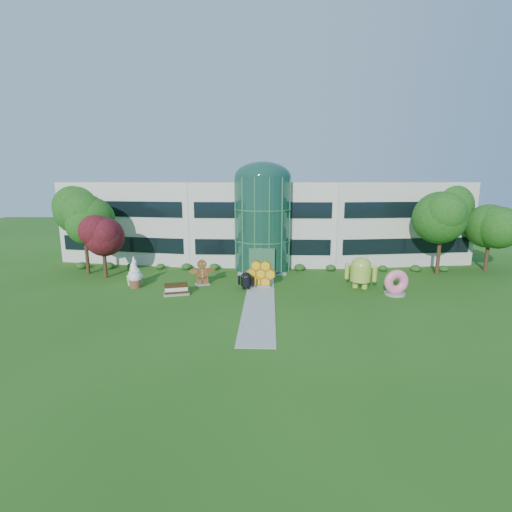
# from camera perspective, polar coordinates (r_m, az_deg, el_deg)

# --- Properties ---
(ground) EXTENTS (140.00, 140.00, 0.00)m
(ground) POSITION_cam_1_polar(r_m,az_deg,el_deg) (29.22, 0.51, -7.34)
(ground) COLOR #215114
(ground) RESTS_ON ground
(building) EXTENTS (46.00, 15.00, 9.30)m
(building) POSITION_cam_1_polar(r_m,az_deg,el_deg) (45.91, 1.15, 5.46)
(building) COLOR beige
(building) RESTS_ON ground
(atrium) EXTENTS (6.00, 6.00, 9.80)m
(atrium) POSITION_cam_1_polar(r_m,az_deg,el_deg) (39.92, 1.01, 4.93)
(atrium) COLOR #194738
(atrium) RESTS_ON ground
(walkway) EXTENTS (2.40, 20.00, 0.04)m
(walkway) POSITION_cam_1_polar(r_m,az_deg,el_deg) (31.11, 0.62, -6.13)
(walkway) COLOR #9E9E93
(walkway) RESTS_ON ground
(tree_red) EXTENTS (4.00, 4.00, 6.00)m
(tree_red) POSITION_cam_1_polar(r_m,az_deg,el_deg) (39.26, -22.39, 1.16)
(tree_red) COLOR #3F0C14
(tree_red) RESTS_ON ground
(trees_backdrop) EXTENTS (52.00, 8.00, 8.40)m
(trees_backdrop) POSITION_cam_1_polar(r_m,az_deg,el_deg) (41.00, 1.03, 4.12)
(trees_backdrop) COLOR #1D4912
(trees_backdrop) RESTS_ON ground
(android_green) EXTENTS (3.46, 2.95, 3.32)m
(android_green) POSITION_cam_1_polar(r_m,az_deg,el_deg) (34.22, 15.82, -2.10)
(android_green) COLOR #98BB3C
(android_green) RESTS_ON ground
(android_black) EXTENTS (1.77, 1.37, 1.79)m
(android_black) POSITION_cam_1_polar(r_m,az_deg,el_deg) (32.78, -1.53, -3.62)
(android_black) COLOR black
(android_black) RESTS_ON ground
(donut) EXTENTS (2.28, 1.38, 2.22)m
(donut) POSITION_cam_1_polar(r_m,az_deg,el_deg) (33.25, 20.69, -3.78)
(donut) COLOR #FC608D
(donut) RESTS_ON ground
(gingerbread) EXTENTS (2.77, 1.85, 2.39)m
(gingerbread) POSITION_cam_1_polar(r_m,az_deg,el_deg) (34.46, -8.29, -2.48)
(gingerbread) COLOR brown
(gingerbread) RESTS_ON ground
(ice_cream_sandwich) EXTENTS (2.33, 1.61, 0.94)m
(ice_cream_sandwich) POSITION_cam_1_polar(r_m,az_deg,el_deg) (32.06, -12.17, -5.02)
(ice_cream_sandwich) COLOR #301D0A
(ice_cream_sandwich) RESTS_ON ground
(honeycomb) EXTENTS (2.90, 1.36, 2.20)m
(honeycomb) POSITION_cam_1_polar(r_m,az_deg,el_deg) (33.61, 0.77, -2.89)
(honeycomb) COLOR yellow
(honeycomb) RESTS_ON ground
(froyo) EXTENTS (2.02, 2.02, 2.64)m
(froyo) POSITION_cam_1_polar(r_m,az_deg,el_deg) (35.92, -18.22, -2.17)
(froyo) COLOR white
(froyo) RESTS_ON ground
(cupcake) EXTENTS (1.43, 1.43, 1.47)m
(cupcake) POSITION_cam_1_polar(r_m,az_deg,el_deg) (35.06, -18.09, -3.47)
(cupcake) COLOR white
(cupcake) RESTS_ON ground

